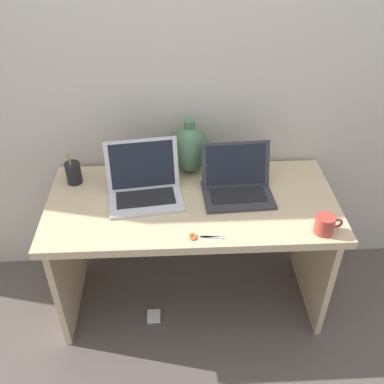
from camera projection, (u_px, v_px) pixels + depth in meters
name	position (u px, v px, depth m)	size (l,w,h in m)	color
ground_plane	(192.00, 298.00, 2.48)	(6.00, 6.00, 0.00)	#564C47
back_wall	(188.00, 69.00, 2.05)	(4.40, 0.04, 2.40)	beige
desk	(192.00, 225.00, 2.15)	(1.37, 0.64, 0.70)	#D1B78C
laptop_left	(144.00, 182.00, 2.06)	(0.37, 0.30, 0.25)	silver
laptop_right	(237.00, 181.00, 2.08)	(0.34, 0.26, 0.23)	#333338
green_vase	(189.00, 149.00, 2.19)	(0.18, 0.18, 0.28)	#47704C
coffee_mug	(325.00, 224.00, 1.86)	(0.12, 0.08, 0.08)	#B23D33
pen_cup	(74.00, 173.00, 2.15)	(0.08, 0.08, 0.18)	black
scissors	(200.00, 237.00, 1.86)	(0.15, 0.04, 0.01)	#B7B7BC
power_brick	(154.00, 316.00, 2.36)	(0.07, 0.07, 0.03)	white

